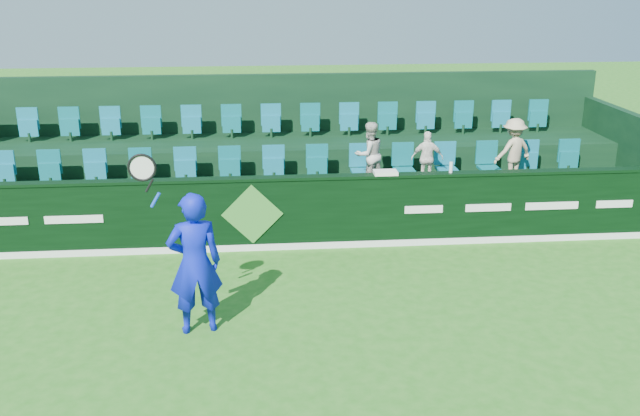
{
  "coord_description": "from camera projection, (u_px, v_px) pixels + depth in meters",
  "views": [
    {
      "loc": [
        0.15,
        -8.13,
        4.84
      ],
      "look_at": [
        1.11,
        2.8,
        1.15
      ],
      "focal_mm": 40.0,
      "sensor_mm": 36.0,
      "label": 1
    }
  ],
  "objects": [
    {
      "name": "ground",
      "position": [
        253.0,
        363.0,
        9.21
      ],
      "size": [
        60.0,
        60.0,
        0.0
      ],
      "primitive_type": "plane",
      "color": "#266D19",
      "rests_on": "ground"
    },
    {
      "name": "drinks_bottle",
      "position": [
        451.0,
        167.0,
        12.82
      ],
      "size": [
        0.06,
        0.06,
        0.2
      ],
      "primitive_type": "cylinder",
      "color": "white",
      "rests_on": "sponsor_hoarding"
    },
    {
      "name": "spectator_right",
      "position": [
        513.0,
        151.0,
        14.01
      ],
      "size": [
        0.94,
        0.73,
        1.29
      ],
      "primitive_type": "imported",
      "rotation": [
        0.0,
        0.0,
        3.48
      ],
      "color": "tan",
      "rests_on": "stand_tier_front"
    },
    {
      "name": "seat_row_back",
      "position": [
        251.0,
        125.0,
        15.59
      ],
      "size": [
        13.5,
        0.5,
        0.6
      ],
      "primitive_type": "cube",
      "color": "#126C84",
      "rests_on": "stand_tier_back"
    },
    {
      "name": "stand_tier_back",
      "position": [
        253.0,
        170.0,
        15.61
      ],
      "size": [
        16.0,
        1.8,
        1.3
      ],
      "primitive_type": "cube",
      "color": "black",
      "rests_on": "ground"
    },
    {
      "name": "tennis_player",
      "position": [
        194.0,
        263.0,
        9.74
      ],
      "size": [
        1.25,
        0.62,
        2.67
      ],
      "color": "#0B18C4",
      "rests_on": "ground"
    },
    {
      "name": "stand_rear",
      "position": [
        252.0,
        140.0,
        15.85
      ],
      "size": [
        16.0,
        4.1,
        2.6
      ],
      "color": "black",
      "rests_on": "ground"
    },
    {
      "name": "seat_row_front",
      "position": [
        252.0,
        169.0,
        14.05
      ],
      "size": [
        13.5,
        0.5,
        0.6
      ],
      "primitive_type": "cube",
      "color": "#126C84",
      "rests_on": "stand_tier_front"
    },
    {
      "name": "spectator_left",
      "position": [
        369.0,
        154.0,
        13.77
      ],
      "size": [
        0.75,
        0.68,
        1.27
      ],
      "primitive_type": "imported",
      "rotation": [
        0.0,
        0.0,
        3.54
      ],
      "color": "beige",
      "rests_on": "stand_tier_front"
    },
    {
      "name": "towel",
      "position": [
        385.0,
        173.0,
        12.74
      ],
      "size": [
        0.42,
        0.27,
        0.06
      ],
      "primitive_type": "cube",
      "color": "white",
      "rests_on": "sponsor_hoarding"
    },
    {
      "name": "spectator_middle",
      "position": [
        427.0,
        158.0,
        13.9
      ],
      "size": [
        0.65,
        0.34,
        1.07
      ],
      "primitive_type": "imported",
      "rotation": [
        0.0,
        0.0,
        3.0
      ],
      "color": "white",
      "rests_on": "stand_tier_front"
    },
    {
      "name": "sponsor_hoarding",
      "position": [
        253.0,
        214.0,
        12.77
      ],
      "size": [
        16.0,
        0.25,
        1.35
      ],
      "color": "black",
      "rests_on": "ground"
    },
    {
      "name": "stand_tier_front",
      "position": [
        253.0,
        209.0,
        13.9
      ],
      "size": [
        16.0,
        2.0,
        0.8
      ],
      "primitive_type": "cube",
      "color": "black",
      "rests_on": "ground"
    }
  ]
}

